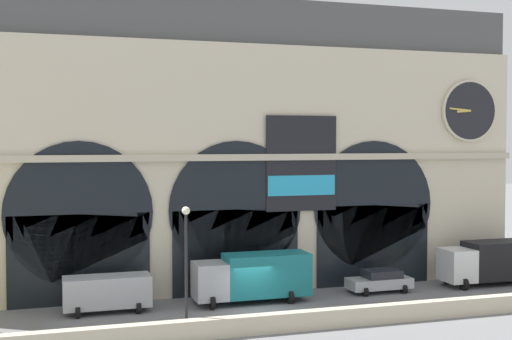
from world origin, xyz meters
name	(u,v)px	position (x,y,z in m)	size (l,w,h in m)	color
ground_plane	(258,311)	(0.00, 0.00, 0.00)	(200.00, 200.00, 0.00)	slate
quay_parapet_wall	(283,322)	(0.00, -4.52, 0.52)	(90.00, 0.70, 1.04)	beige
station_building	(226,148)	(0.03, 7.88, 9.87)	(43.06, 6.19, 20.20)	beige
van_midwest	(107,292)	(-8.79, 2.58, 1.25)	(5.20, 2.48, 2.20)	#ADB2B7
box_truck_center	(253,276)	(0.38, 2.31, 1.70)	(7.50, 2.91, 3.12)	#ADB2B7
car_mideast	(380,281)	(9.52, 2.51, 0.80)	(4.40, 2.22, 1.55)	#ADB2B7
box_truck_east	(491,261)	(18.38, 2.38, 1.70)	(7.50, 2.91, 3.12)	white
street_lamp_quayside	(186,253)	(-5.19, -3.72, 4.41)	(0.44, 0.44, 6.90)	black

